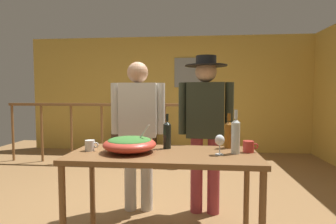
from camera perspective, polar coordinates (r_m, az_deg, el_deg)
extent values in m
plane|color=olive|center=(3.28, -5.57, -19.14)|extent=(8.09, 8.09, 0.00)
cube|color=gold|center=(6.10, 0.08, 3.66)|extent=(6.18, 0.10, 2.50)
cube|color=gray|center=(6.03, 4.23, 8.14)|extent=(0.60, 0.03, 0.63)
cylinder|color=brown|center=(6.00, -29.43, -3.84)|extent=(0.04, 0.04, 1.05)
cylinder|color=brown|center=(5.69, -24.63, -4.09)|extent=(0.04, 0.04, 1.05)
cylinder|color=brown|center=(5.42, -19.32, -4.33)|extent=(0.04, 0.04, 1.05)
cylinder|color=brown|center=(5.20, -13.51, -4.56)|extent=(0.04, 0.04, 1.05)
cylinder|color=brown|center=(5.04, -7.25, -4.75)|extent=(0.04, 0.04, 1.05)
cylinder|color=brown|center=(4.94, -0.67, -4.89)|extent=(0.04, 0.04, 1.05)
cylinder|color=brown|center=(4.91, 6.09, -4.97)|extent=(0.04, 0.04, 1.05)
cube|color=brown|center=(5.15, -13.61, 1.49)|extent=(3.56, 0.07, 0.05)
cube|color=brown|center=(4.91, 6.09, -4.39)|extent=(0.10, 0.10, 1.15)
cube|color=#38281E|center=(5.95, -6.92, -6.05)|extent=(0.90, 0.40, 0.50)
cube|color=black|center=(5.91, -6.94, -3.55)|extent=(0.20, 0.12, 0.02)
cylinder|color=black|center=(5.91, -6.94, -3.07)|extent=(0.03, 0.03, 0.08)
cube|color=black|center=(5.85, -7.03, -0.78)|extent=(0.69, 0.06, 0.40)
cube|color=black|center=(5.83, -7.09, -0.81)|extent=(0.64, 0.01, 0.36)
cube|color=brown|center=(2.26, -0.93, -8.91)|extent=(1.52, 0.67, 0.04)
cylinder|color=brown|center=(2.31, -20.95, -19.34)|extent=(0.05, 0.05, 0.76)
cylinder|color=brown|center=(2.81, -15.38, -14.93)|extent=(0.05, 0.05, 0.76)
cylinder|color=brown|center=(2.68, 15.92, -15.90)|extent=(0.05, 0.05, 0.76)
ellipsoid|color=#CC3D2D|center=(2.29, -7.95, -6.68)|extent=(0.43, 0.43, 0.12)
ellipsoid|color=#38702D|center=(2.28, -7.96, -5.84)|extent=(0.36, 0.36, 0.06)
cylinder|color=silver|center=(2.26, -5.81, -5.34)|extent=(0.16, 0.01, 0.22)
cylinder|color=silver|center=(2.21, 10.61, -8.63)|extent=(0.07, 0.07, 0.01)
cylinder|color=silver|center=(2.20, 10.63, -7.57)|extent=(0.01, 0.01, 0.08)
ellipsoid|color=silver|center=(2.19, 10.65, -5.71)|extent=(0.08, 0.08, 0.08)
cylinder|color=black|center=(2.40, -0.19, -5.09)|extent=(0.07, 0.07, 0.21)
cone|color=black|center=(2.39, -0.19, -2.24)|extent=(0.07, 0.07, 0.03)
cylinder|color=black|center=(2.38, -0.19, -1.12)|extent=(0.03, 0.03, 0.06)
cylinder|color=silver|center=(2.26, 13.79, -5.27)|extent=(0.07, 0.07, 0.25)
cone|color=silver|center=(2.25, 13.85, -1.76)|extent=(0.07, 0.07, 0.03)
cylinder|color=silver|center=(2.24, 13.87, -0.47)|extent=(0.03, 0.03, 0.07)
cylinder|color=brown|center=(2.49, 12.44, -4.91)|extent=(0.07, 0.07, 0.21)
cone|color=brown|center=(2.47, 12.49, -2.17)|extent=(0.07, 0.07, 0.03)
cylinder|color=brown|center=(2.47, 12.50, -1.03)|extent=(0.03, 0.03, 0.06)
cylinder|color=#B7332D|center=(2.35, 16.30, -6.88)|extent=(0.09, 0.09, 0.09)
torus|color=#B7332D|center=(2.36, 17.64, -6.74)|extent=(0.05, 0.01, 0.05)
cylinder|color=white|center=(2.41, -15.85, -6.67)|extent=(0.08, 0.08, 0.09)
torus|color=white|center=(2.39, -14.69, -6.62)|extent=(0.05, 0.01, 0.05)
cylinder|color=beige|center=(3.10, -4.43, -12.52)|extent=(0.13, 0.13, 0.81)
cylinder|color=beige|center=(3.12, -7.81, -12.44)|extent=(0.13, 0.13, 0.81)
cube|color=beige|center=(2.98, -6.22, 0.44)|extent=(0.41, 0.26, 0.58)
cylinder|color=beige|center=(2.96, -1.50, 0.72)|extent=(0.09, 0.09, 0.55)
cylinder|color=beige|center=(3.02, -10.86, 0.71)|extent=(0.09, 0.09, 0.55)
sphere|color=tan|center=(2.99, -6.28, 8.14)|extent=(0.22, 0.22, 0.22)
cylinder|color=#9E3842|center=(3.04, 9.39, -12.85)|extent=(0.13, 0.13, 0.82)
cylinder|color=#9E3842|center=(3.05, 5.93, -12.77)|extent=(0.13, 0.13, 0.82)
cube|color=#2D3323|center=(2.92, 7.79, 0.40)|extent=(0.40, 0.25, 0.58)
cylinder|color=#2D3323|center=(2.92, 12.55, 0.62)|extent=(0.09, 0.09, 0.55)
cylinder|color=#2D3323|center=(2.94, 3.07, 0.74)|extent=(0.09, 0.09, 0.55)
sphere|color=#D8A884|center=(2.92, 7.86, 8.28)|extent=(0.22, 0.22, 0.22)
cylinder|color=black|center=(2.93, 7.87, 9.49)|extent=(0.44, 0.44, 0.01)
cylinder|color=black|center=(2.93, 7.88, 10.46)|extent=(0.21, 0.21, 0.10)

